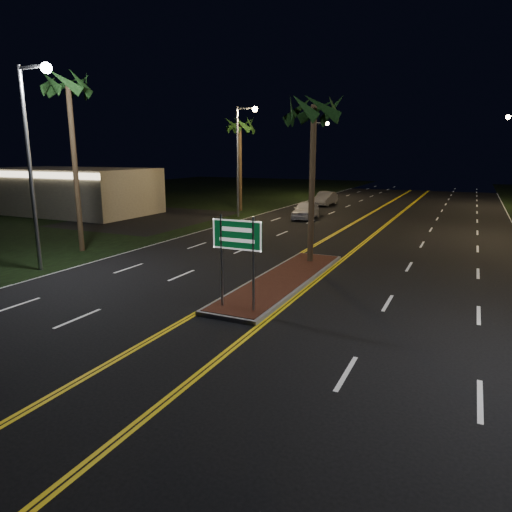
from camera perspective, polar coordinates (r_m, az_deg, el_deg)
The scene contains 13 objects.
ground at distance 13.55m, azimuth -7.87°, elevation -10.59°, with size 120.00×120.00×0.00m, color black.
grass_left at distance 51.39m, azimuth -20.97°, elevation 5.97°, with size 40.00×110.00×0.01m, color black.
median_island at distance 19.41m, azimuth 3.44°, elevation -2.98°, with size 2.25×10.25×0.17m.
highway_sign at distance 15.15m, azimuth -2.38°, elevation 1.55°, with size 1.80×0.08×3.20m.
commercial_building at distance 44.89m, azimuth -22.20°, elevation 7.57°, with size 15.00×8.12×4.00m.
streetlight_left_near at distance 22.65m, azimuth -26.04°, elevation 12.30°, with size 1.91×0.44×9.00m.
streetlight_left_mid at distance 38.57m, azimuth -1.81°, elevation 13.23°, with size 1.91×0.44×9.00m.
streetlight_left_far at distance 57.12m, azimuth 7.59°, elevation 12.98°, with size 1.91×0.44×9.00m.
palm_median at distance 22.06m, azimuth 7.26°, elevation 17.69°, with size 2.40×2.40×8.30m.
palm_left_near at distance 26.92m, azimuth -22.43°, elevation 18.97°, with size 2.40×2.40×9.80m.
palm_left_far at distance 43.19m, azimuth -2.01°, elevation 15.95°, with size 2.40×2.40×8.80m.
car_near at distance 38.11m, azimuth 6.21°, elevation 5.93°, with size 2.20×5.13×1.71m, color white.
car_far at distance 48.46m, azimuth 8.66°, elevation 7.26°, with size 2.09×4.87×1.62m, color #A3A3AC.
Camera 1 is at (6.90, -10.36, 5.35)m, focal length 32.00 mm.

